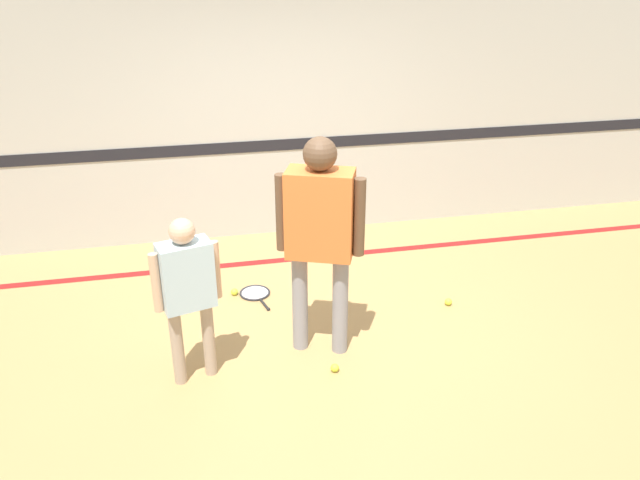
% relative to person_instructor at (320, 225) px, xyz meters
% --- Properties ---
extents(ground_plane, '(16.00, 16.00, 0.00)m').
position_rel_person_instructor_xyz_m(ground_plane, '(0.05, 0.11, -1.08)').
color(ground_plane, tan).
extents(wall_back, '(16.00, 0.07, 3.20)m').
position_rel_person_instructor_xyz_m(wall_back, '(0.05, 2.38, 0.51)').
color(wall_back, beige).
rests_on(wall_back, ground_plane).
extents(floor_stripe, '(14.40, 0.10, 0.01)m').
position_rel_person_instructor_xyz_m(floor_stripe, '(0.05, 1.63, -1.08)').
color(floor_stripe, red).
rests_on(floor_stripe, ground_plane).
extents(person_instructor, '(0.63, 0.43, 1.75)m').
position_rel_person_instructor_xyz_m(person_instructor, '(0.00, 0.00, 0.00)').
color(person_instructor, gray).
rests_on(person_instructor, ground_plane).
extents(person_student_left, '(0.48, 0.29, 1.30)m').
position_rel_person_instructor_xyz_m(person_student_left, '(-0.99, -0.18, -0.28)').
color(person_student_left, tan).
rests_on(person_student_left, ground_plane).
extents(racket_spare_on_floor, '(0.35, 0.51, 0.03)m').
position_rel_person_instructor_xyz_m(racket_spare_on_floor, '(-0.41, 0.97, -1.07)').
color(racket_spare_on_floor, '#28282D').
rests_on(racket_spare_on_floor, ground_plane).
extents(tennis_ball_near_instructor, '(0.07, 0.07, 0.07)m').
position_rel_person_instructor_xyz_m(tennis_ball_near_instructor, '(0.05, -0.33, -1.05)').
color(tennis_ball_near_instructor, '#CCE038').
rests_on(tennis_ball_near_instructor, ground_plane).
extents(tennis_ball_by_spare_racket, '(0.07, 0.07, 0.07)m').
position_rel_person_instructor_xyz_m(tennis_ball_by_spare_racket, '(-0.60, 1.01, -1.05)').
color(tennis_ball_by_spare_racket, '#CCE038').
rests_on(tennis_ball_by_spare_racket, ground_plane).
extents(tennis_ball_stray_left, '(0.07, 0.07, 0.07)m').
position_rel_person_instructor_xyz_m(tennis_ball_stray_left, '(1.28, 0.42, -1.05)').
color(tennis_ball_stray_left, '#CCE038').
rests_on(tennis_ball_stray_left, ground_plane).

